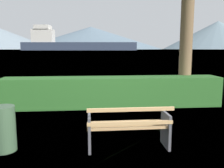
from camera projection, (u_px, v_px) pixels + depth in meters
ground_plane at (128, 147)px, 4.58m from camera, size 1400.00×1400.00×0.00m
water_surface at (91, 50)px, 306.31m from camera, size 620.00×620.00×0.00m
park_bench at (129, 127)px, 4.46m from camera, size 1.56×0.58×0.87m
hedge_row at (112, 92)px, 7.78m from camera, size 7.09×0.88×0.97m
trash_bin at (3, 129)px, 4.37m from camera, size 0.44×0.44×0.85m
cargo_ship_large at (71, 43)px, 232.34m from camera, size 111.88×24.35×24.15m
distant_hills at (31, 33)px, 553.97m from camera, size 955.47×436.59×86.15m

